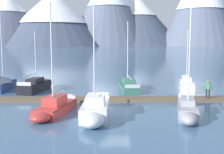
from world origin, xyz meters
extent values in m
plane|color=#426689|center=(0.00, 0.00, 0.00)|extent=(700.00, 700.00, 0.00)
cone|color=#4C566B|center=(-70.57, 201.84, 20.03)|extent=(68.57, 68.57, 40.05)
cone|color=white|center=(-70.57, 201.84, 32.56)|extent=(27.11, 27.11, 15.08)
cone|color=#424C60|center=(-37.15, 204.40, 20.69)|extent=(89.01, 89.01, 41.38)
cone|color=white|center=(-37.15, 204.40, 29.04)|extent=(55.96, 55.96, 24.78)
cone|color=slate|center=(5.11, 210.30, 29.08)|extent=(67.48, 67.48, 58.15)
cone|color=#424C60|center=(26.87, 219.55, 21.54)|extent=(77.45, 77.45, 43.08)
cone|color=white|center=(26.87, 219.55, 33.45)|extent=(36.52, 36.52, 19.34)
cone|color=slate|center=(74.30, 198.09, 32.18)|extent=(60.42, 60.42, 64.37)
cube|color=brown|center=(0.00, 4.00, 0.15)|extent=(27.49, 2.20, 0.30)
cylinder|color=#38383D|center=(-0.01, 3.34, 0.12)|extent=(26.36, 0.81, 0.24)
cylinder|color=#38383D|center=(0.01, 4.66, 0.12)|extent=(26.36, 0.81, 0.24)
cube|color=navy|center=(-12.25, 10.01, 0.50)|extent=(1.96, 4.76, 1.00)
ellipsoid|color=navy|center=(-12.06, 12.67, 0.50)|extent=(1.52, 2.01, 0.95)
cube|color=#121D39|center=(-12.25, 10.01, 0.96)|extent=(1.99, 4.67, 0.06)
cylinder|color=silver|center=(-12.22, 10.38, 5.08)|extent=(0.10, 0.10, 8.15)
pyramid|color=slate|center=(-12.27, 9.66, 1.36)|extent=(2.14, 3.85, 0.71)
cube|color=black|center=(-8.44, 9.18, 0.52)|extent=(2.84, 5.16, 1.03)
ellipsoid|color=black|center=(-7.77, 11.90, 0.52)|extent=(1.93, 2.37, 0.98)
cube|color=black|center=(-8.44, 9.18, 0.99)|extent=(2.86, 5.07, 0.06)
cylinder|color=silver|center=(-8.33, 9.63, 3.84)|extent=(0.10, 0.10, 5.61)
cylinder|color=silver|center=(-8.66, 8.27, 1.96)|extent=(0.74, 2.74, 0.08)
cube|color=black|center=(-8.41, 9.30, 1.26)|extent=(1.70, 2.42, 0.46)
cube|color=silver|center=(-9.00, 6.88, 1.21)|extent=(1.54, 0.47, 0.36)
cube|color=#B2332D|center=(-4.66, -0.38, 0.37)|extent=(2.93, 5.07, 0.74)
ellipsoid|color=#B2332D|center=(-5.35, -2.92, 0.37)|extent=(1.81, 1.78, 0.70)
cube|color=#501614|center=(-4.66, -0.38, 0.70)|extent=(2.95, 4.99, 0.06)
cylinder|color=silver|center=(-4.79, -0.85, 4.61)|extent=(0.10, 0.10, 7.74)
cylinder|color=silver|center=(-4.48, 0.27, 1.45)|extent=(0.69, 2.26, 0.08)
cube|color=#C03A35|center=(-4.69, -0.49, 1.08)|extent=(1.74, 2.39, 0.69)
cube|color=silver|center=(-4.05, 1.85, 0.92)|extent=(1.54, 0.51, 0.36)
cube|color=silver|center=(-1.51, -1.45, 0.52)|extent=(2.23, 5.01, 1.04)
ellipsoid|color=silver|center=(-1.71, -4.26, 0.52)|extent=(1.75, 2.18, 0.99)
cube|color=slate|center=(-1.51, -1.45, 1.00)|extent=(2.26, 4.92, 0.06)
cylinder|color=silver|center=(-1.58, -2.38, 4.87)|extent=(0.10, 0.10, 7.66)
cylinder|color=silver|center=(-1.49, -1.15, 1.85)|extent=(0.25, 2.46, 0.08)
cube|color=white|center=(-1.52, -1.58, 1.35)|extent=(1.48, 2.29, 0.61)
cube|color=silver|center=(-1.35, 0.91, 1.22)|extent=(1.71, 0.22, 0.36)
cube|color=#336B56|center=(2.04, 9.65, 0.37)|extent=(1.96, 6.02, 0.74)
ellipsoid|color=#336B56|center=(1.93, 12.93, 0.37)|extent=(1.55, 1.81, 0.70)
cube|color=#163027|center=(2.04, 9.65, 0.70)|extent=(1.99, 5.90, 0.06)
cylinder|color=silver|center=(2.00, 10.80, 4.27)|extent=(0.10, 0.10, 7.06)
cylinder|color=silver|center=(2.06, 9.11, 1.56)|extent=(0.20, 3.38, 0.08)
cube|color=#3A7560|center=(2.04, 9.79, 1.01)|extent=(1.32, 2.72, 0.54)
cube|color=silver|center=(2.15, 6.75, 0.92)|extent=(1.57, 0.16, 0.36)
cube|color=#93939E|center=(5.49, -1.27, 0.46)|extent=(2.47, 5.00, 0.92)
ellipsoid|color=#93939E|center=(4.84, -3.92, 0.46)|extent=(1.56, 2.03, 0.88)
cube|color=#424247|center=(5.49, -1.27, 0.88)|extent=(2.48, 4.91, 0.06)
cylinder|color=silver|center=(5.29, -2.07, 5.06)|extent=(0.10, 0.10, 8.29)
cylinder|color=silver|center=(5.59, -0.84, 1.87)|extent=(0.68, 2.47, 0.08)
cube|color=#A0A0AB|center=(5.46, -1.39, 1.14)|extent=(1.44, 2.33, 0.43)
cube|color=silver|center=(6.04, 0.98, 1.10)|extent=(1.22, 0.39, 0.36)
cube|color=white|center=(8.51, 9.04, 0.47)|extent=(2.61, 5.10, 0.95)
ellipsoid|color=white|center=(9.16, 11.69, 0.47)|extent=(1.61, 1.87, 0.90)
cube|color=slate|center=(8.51, 9.04, 0.91)|extent=(2.63, 5.02, 0.06)
cylinder|color=silver|center=(8.70, 9.84, 3.88)|extent=(0.10, 0.10, 5.86)
cylinder|color=silver|center=(8.35, 8.40, 1.87)|extent=(0.78, 2.89, 0.08)
cube|color=white|center=(8.54, 9.16, 1.28)|extent=(1.54, 2.39, 0.66)
cube|color=silver|center=(7.94, 6.74, 1.13)|extent=(1.32, 0.42, 0.36)
cylinder|color=#232328|center=(8.73, 3.55, 0.73)|extent=(0.14, 0.14, 0.86)
cylinder|color=#232328|center=(8.94, 3.39, 0.73)|extent=(0.14, 0.14, 0.86)
cube|color=#387A4C|center=(8.84, 3.47, 1.46)|extent=(0.43, 0.41, 0.60)
sphere|color=#A37556|center=(8.84, 3.47, 1.88)|extent=(0.22, 0.22, 0.22)
cylinder|color=#387A4C|center=(8.64, 3.63, 1.39)|extent=(0.09, 0.09, 0.62)
cylinder|color=#387A4C|center=(9.03, 3.32, 1.39)|extent=(0.09, 0.09, 0.62)
camera|label=1|loc=(-1.10, -22.80, 5.86)|focal=46.67mm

